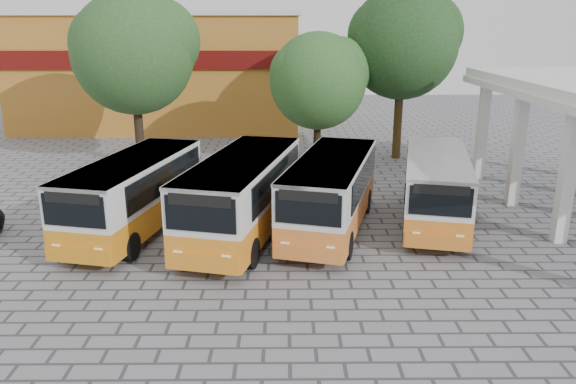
{
  "coord_description": "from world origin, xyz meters",
  "views": [
    {
      "loc": [
        -2.02,
        -16.87,
        7.52
      ],
      "look_at": [
        -1.84,
        3.09,
        1.5
      ],
      "focal_mm": 35.0,
      "sensor_mm": 36.0,
      "label": 1
    }
  ],
  "objects_px": {
    "bus_centre_left": "(242,192)",
    "bus_centre_right": "(331,189)",
    "bus_far_left": "(134,191)",
    "bus_far_right": "(436,184)"
  },
  "relations": [
    {
      "from": "bus_centre_left",
      "to": "bus_centre_right",
      "type": "height_order",
      "value": "bus_centre_left"
    },
    {
      "from": "bus_centre_left",
      "to": "bus_centre_right",
      "type": "distance_m",
      "value": 3.29
    },
    {
      "from": "bus_far_left",
      "to": "bus_far_right",
      "type": "bearing_deg",
      "value": 17.29
    },
    {
      "from": "bus_centre_right",
      "to": "bus_far_right",
      "type": "relative_size",
      "value": 1.05
    },
    {
      "from": "bus_far_left",
      "to": "bus_centre_left",
      "type": "bearing_deg",
      "value": 5.64
    },
    {
      "from": "bus_centre_left",
      "to": "bus_centre_right",
      "type": "bearing_deg",
      "value": 23.01
    },
    {
      "from": "bus_far_left",
      "to": "bus_far_right",
      "type": "relative_size",
      "value": 1.03
    },
    {
      "from": "bus_centre_left",
      "to": "bus_far_left",
      "type": "bearing_deg",
      "value": -173.65
    },
    {
      "from": "bus_centre_right",
      "to": "bus_far_left",
      "type": "bearing_deg",
      "value": -164.28
    },
    {
      "from": "bus_centre_left",
      "to": "bus_far_right",
      "type": "height_order",
      "value": "bus_centre_left"
    }
  ]
}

